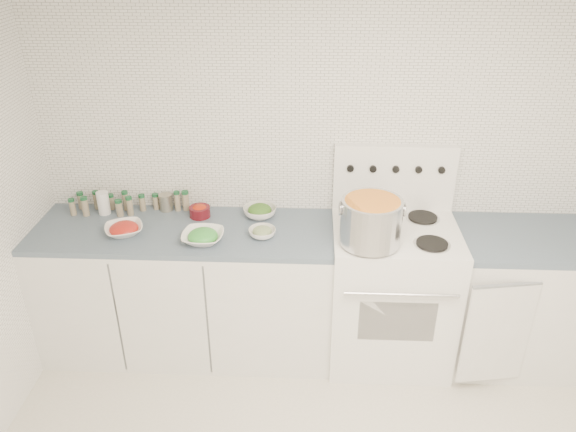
{
  "coord_description": "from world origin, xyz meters",
  "views": [
    {
      "loc": [
        -0.04,
        -1.78,
        2.59
      ],
      "look_at": [
        -0.17,
        1.14,
        1.03
      ],
      "focal_mm": 35.0,
      "sensor_mm": 36.0,
      "label": 1
    }
  ],
  "objects_px": {
    "bowl_snowpea": "(203,236)",
    "bowl_tomato": "(124,229)",
    "stove": "(390,289)",
    "stock_pot": "(371,220)"
  },
  "relations": [
    {
      "from": "bowl_snowpea",
      "to": "bowl_tomato",
      "type": "bearing_deg",
      "value": 171.73
    },
    {
      "from": "stock_pot",
      "to": "stove",
      "type": "bearing_deg",
      "value": 44.76
    },
    {
      "from": "stove",
      "to": "bowl_snowpea",
      "type": "bearing_deg",
      "value": -173.08
    },
    {
      "from": "stove",
      "to": "bowl_snowpea",
      "type": "distance_m",
      "value": 1.24
    },
    {
      "from": "bowl_tomato",
      "to": "bowl_snowpea",
      "type": "xyz_separation_m",
      "value": [
        0.49,
        -0.07,
        0.0
      ]
    },
    {
      "from": "stove",
      "to": "bowl_tomato",
      "type": "distance_m",
      "value": 1.7
    },
    {
      "from": "stove",
      "to": "bowl_snowpea",
      "type": "height_order",
      "value": "stove"
    },
    {
      "from": "stock_pot",
      "to": "bowl_snowpea",
      "type": "relative_size",
      "value": 1.44
    },
    {
      "from": "stock_pot",
      "to": "bowl_tomato",
      "type": "relative_size",
      "value": 1.27
    },
    {
      "from": "bowl_tomato",
      "to": "bowl_snowpea",
      "type": "distance_m",
      "value": 0.5
    }
  ]
}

